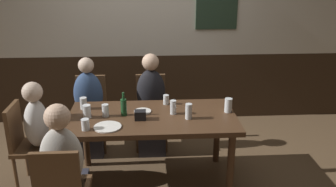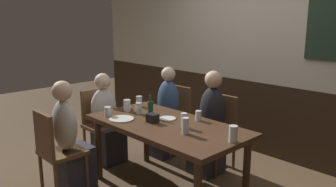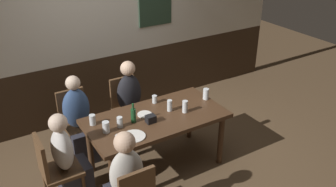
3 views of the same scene
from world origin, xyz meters
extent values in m
plane|color=brown|center=(0.00, 0.00, 0.00)|extent=(12.00, 12.00, 0.00)
cube|color=#332316|center=(0.00, 1.65, 0.47)|extent=(6.40, 0.10, 0.95)
cube|color=beige|center=(0.00, 1.65, 1.77)|extent=(6.40, 0.10, 1.65)
cube|color=#233828|center=(0.91, 1.58, 1.65)|extent=(0.56, 0.03, 0.68)
cube|color=#472D1C|center=(0.00, 0.00, 0.71)|extent=(1.67, 0.85, 0.05)
cylinder|color=#472D1C|center=(-0.73, -0.35, 0.34)|extent=(0.07, 0.07, 0.69)
cylinder|color=#472D1C|center=(0.73, -0.35, 0.34)|extent=(0.07, 0.07, 0.69)
cylinder|color=#472D1C|center=(-0.73, 0.35, 0.34)|extent=(0.07, 0.07, 0.69)
cylinder|color=#472D1C|center=(0.73, 0.35, 0.34)|extent=(0.07, 0.07, 0.69)
cube|color=brown|center=(-0.73, 0.77, 0.43)|extent=(0.40, 0.40, 0.04)
cube|color=brown|center=(-0.73, 0.95, 0.67)|extent=(0.36, 0.04, 0.43)
cylinder|color=brown|center=(-0.56, 0.60, 0.21)|extent=(0.04, 0.04, 0.41)
cylinder|color=brown|center=(-0.90, 0.60, 0.21)|extent=(0.04, 0.04, 0.41)
cylinder|color=brown|center=(-0.56, 0.94, 0.21)|extent=(0.04, 0.04, 0.41)
cylinder|color=brown|center=(-0.90, 0.94, 0.21)|extent=(0.04, 0.04, 0.41)
cube|color=brown|center=(0.00, 0.77, 0.43)|extent=(0.40, 0.40, 0.04)
cube|color=brown|center=(0.00, 0.95, 0.67)|extent=(0.36, 0.04, 0.43)
cylinder|color=brown|center=(0.17, 0.60, 0.21)|extent=(0.04, 0.04, 0.41)
cylinder|color=brown|center=(-0.17, 0.60, 0.21)|extent=(0.04, 0.04, 0.41)
cylinder|color=brown|center=(0.17, 0.94, 0.21)|extent=(0.04, 0.04, 0.41)
cylinder|color=brown|center=(-0.17, 0.94, 0.21)|extent=(0.04, 0.04, 0.41)
cube|color=brown|center=(-1.17, 0.00, 0.43)|extent=(0.40, 0.40, 0.04)
cube|color=brown|center=(-1.35, 0.00, 0.67)|extent=(0.04, 0.36, 0.43)
cylinder|color=brown|center=(-1.00, 0.17, 0.21)|extent=(0.04, 0.04, 0.41)
cylinder|color=brown|center=(-1.34, 0.17, 0.21)|extent=(0.04, 0.04, 0.41)
cube|color=#2D2D38|center=(-0.73, 0.64, 0.23)|extent=(0.32, 0.34, 0.45)
ellipsoid|color=#334C7A|center=(-0.73, 0.73, 0.72)|extent=(0.34, 0.22, 0.54)
sphere|color=beige|center=(-0.73, 0.73, 1.07)|extent=(0.18, 0.18, 0.18)
ellipsoid|color=beige|center=(-0.73, -0.73, 0.71)|extent=(0.34, 0.22, 0.52)
sphere|color=#DBB293|center=(-0.73, -0.73, 1.07)|extent=(0.20, 0.20, 0.20)
cube|color=#2D2D38|center=(0.00, 0.64, 0.23)|extent=(0.32, 0.34, 0.45)
ellipsoid|color=black|center=(0.00, 0.73, 0.73)|extent=(0.34, 0.22, 0.56)
sphere|color=#DBB293|center=(0.00, 0.73, 1.09)|extent=(0.20, 0.20, 0.20)
cube|color=#2D2D38|center=(-1.04, 0.00, 0.23)|extent=(0.34, 0.32, 0.45)
ellipsoid|color=silver|center=(-1.13, 0.00, 0.69)|extent=(0.22, 0.34, 0.48)
sphere|color=beige|center=(-1.13, 0.00, 1.02)|extent=(0.19, 0.19, 0.19)
cylinder|color=silver|center=(-0.61, -0.29, 0.79)|extent=(0.07, 0.07, 0.11)
cylinder|color=#B26623|center=(-0.61, -0.29, 0.78)|extent=(0.06, 0.06, 0.08)
cylinder|color=silver|center=(0.16, 0.30, 0.79)|extent=(0.06, 0.06, 0.10)
cylinder|color=#B26623|center=(0.16, 0.30, 0.77)|extent=(0.05, 0.05, 0.06)
cylinder|color=silver|center=(0.77, 0.05, 0.81)|extent=(0.08, 0.08, 0.14)
cylinder|color=#B26623|center=(0.77, 0.05, 0.80)|extent=(0.07, 0.07, 0.12)
cylinder|color=silver|center=(-0.46, 0.01, 0.80)|extent=(0.07, 0.07, 0.12)
cylinder|color=#C6842D|center=(-0.46, 0.01, 0.79)|extent=(0.06, 0.06, 0.10)
cylinder|color=silver|center=(-0.64, -0.01, 0.81)|extent=(0.08, 0.08, 0.13)
cylinder|color=#331E14|center=(-0.64, -0.01, 0.78)|extent=(0.07, 0.07, 0.09)
cylinder|color=silver|center=(0.35, -0.09, 0.82)|extent=(0.07, 0.07, 0.15)
cylinder|color=silver|center=(0.35, -0.09, 0.78)|extent=(0.06, 0.06, 0.08)
cylinder|color=silver|center=(0.21, 0.03, 0.81)|extent=(0.06, 0.06, 0.14)
cylinder|color=#B26623|center=(0.21, 0.03, 0.80)|extent=(0.05, 0.05, 0.11)
cylinder|color=silver|center=(-0.70, 0.22, 0.80)|extent=(0.07, 0.07, 0.12)
cylinder|color=gold|center=(-0.70, 0.22, 0.78)|extent=(0.06, 0.06, 0.08)
cylinder|color=#194723|center=(-0.28, 0.03, 0.82)|extent=(0.06, 0.06, 0.17)
cylinder|color=#194723|center=(-0.28, 0.03, 0.94)|extent=(0.03, 0.03, 0.07)
cylinder|color=white|center=(-0.42, -0.25, 0.75)|extent=(0.26, 0.26, 0.01)
cylinder|color=white|center=(-0.10, 0.11, 0.75)|extent=(0.17, 0.17, 0.01)
cube|color=black|center=(-0.12, -0.08, 0.79)|extent=(0.11, 0.09, 0.09)
camera|label=1|loc=(-0.04, -3.31, 2.18)|focal=38.82mm
camera|label=2|loc=(2.39, -2.25, 1.79)|focal=36.69mm
camera|label=3|loc=(-1.81, -3.25, 2.95)|focal=38.92mm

